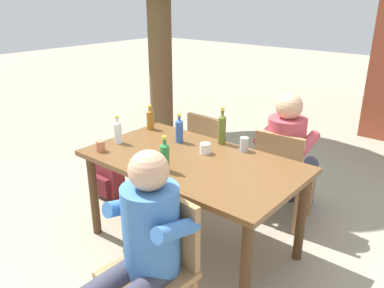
{
  "coord_description": "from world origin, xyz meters",
  "views": [
    {
      "loc": [
        1.7,
        -2.05,
        1.92
      ],
      "look_at": [
        0.0,
        0.0,
        0.89
      ],
      "focal_mm": 36.06,
      "sensor_mm": 36.0,
      "label": 1
    }
  ],
  "objects_px": {
    "chair_far_right": "(282,172)",
    "bottle_green": "(165,156)",
    "cup_steel": "(244,144)",
    "bottle_olive": "(222,128)",
    "bottle_amber": "(150,119)",
    "dining_table": "(192,170)",
    "bottle_blue": "(179,130)",
    "person_in_white_shirt": "(289,151)",
    "chair_far_left": "(213,151)",
    "cup_white": "(205,148)",
    "person_in_plaid_shirt": "(141,244)",
    "chair_near_right": "(157,260)",
    "bottle_clear": "(118,131)",
    "cup_terracotta": "(101,146)",
    "backpack_by_near_side": "(109,177)"
  },
  "relations": [
    {
      "from": "bottle_clear",
      "to": "cup_steel",
      "type": "height_order",
      "value": "bottle_clear"
    },
    {
      "from": "dining_table",
      "to": "bottle_green",
      "type": "xyz_separation_m",
      "value": [
        -0.01,
        -0.28,
        0.2
      ]
    },
    {
      "from": "bottle_clear",
      "to": "person_in_white_shirt",
      "type": "bearing_deg",
      "value": 43.7
    },
    {
      "from": "cup_terracotta",
      "to": "person_in_plaid_shirt",
      "type": "bearing_deg",
      "value": -27.69
    },
    {
      "from": "dining_table",
      "to": "bottle_clear",
      "type": "height_order",
      "value": "bottle_clear"
    },
    {
      "from": "chair_far_left",
      "to": "person_in_white_shirt",
      "type": "distance_m",
      "value": 0.77
    },
    {
      "from": "bottle_clear",
      "to": "cup_terracotta",
      "type": "xyz_separation_m",
      "value": [
        0.03,
        -0.21,
        -0.06
      ]
    },
    {
      "from": "dining_table",
      "to": "bottle_blue",
      "type": "height_order",
      "value": "bottle_blue"
    },
    {
      "from": "dining_table",
      "to": "chair_near_right",
      "type": "distance_m",
      "value": 0.87
    },
    {
      "from": "chair_far_right",
      "to": "bottle_olive",
      "type": "bearing_deg",
      "value": -136.98
    },
    {
      "from": "person_in_white_shirt",
      "to": "cup_terracotta",
      "type": "xyz_separation_m",
      "value": [
        -1.02,
        -1.22,
        0.15
      ]
    },
    {
      "from": "person_in_plaid_shirt",
      "to": "cup_white",
      "type": "distance_m",
      "value": 1.1
    },
    {
      "from": "person_in_plaid_shirt",
      "to": "chair_near_right",
      "type": "bearing_deg",
      "value": 86.02
    },
    {
      "from": "cup_white",
      "to": "backpack_by_near_side",
      "type": "height_order",
      "value": "cup_white"
    },
    {
      "from": "cup_terracotta",
      "to": "bottle_clear",
      "type": "bearing_deg",
      "value": 99.4
    },
    {
      "from": "dining_table",
      "to": "cup_steel",
      "type": "relative_size",
      "value": 14.66
    },
    {
      "from": "chair_near_right",
      "to": "person_in_white_shirt",
      "type": "distance_m",
      "value": 1.65
    },
    {
      "from": "person_in_white_shirt",
      "to": "bottle_green",
      "type": "distance_m",
      "value": 1.24
    },
    {
      "from": "cup_steel",
      "to": "bottle_olive",
      "type": "bearing_deg",
      "value": 175.47
    },
    {
      "from": "bottle_clear",
      "to": "cup_white",
      "type": "bearing_deg",
      "value": 22.1
    },
    {
      "from": "person_in_plaid_shirt",
      "to": "cup_white",
      "type": "bearing_deg",
      "value": 109.4
    },
    {
      "from": "bottle_amber",
      "to": "cup_steel",
      "type": "bearing_deg",
      "value": 5.82
    },
    {
      "from": "dining_table",
      "to": "bottle_amber",
      "type": "xyz_separation_m",
      "value": [
        -0.73,
        0.29,
        0.19
      ]
    },
    {
      "from": "person_in_plaid_shirt",
      "to": "bottle_olive",
      "type": "height_order",
      "value": "person_in_plaid_shirt"
    },
    {
      "from": "person_in_white_shirt",
      "to": "bottle_clear",
      "type": "relative_size",
      "value": 5.0
    },
    {
      "from": "person_in_plaid_shirt",
      "to": "backpack_by_near_side",
      "type": "relative_size",
      "value": 2.7
    },
    {
      "from": "person_in_white_shirt",
      "to": "cup_steel",
      "type": "xyz_separation_m",
      "value": [
        -0.16,
        -0.49,
        0.17
      ]
    },
    {
      "from": "person_in_white_shirt",
      "to": "bottle_olive",
      "type": "xyz_separation_m",
      "value": [
        -0.38,
        -0.47,
        0.24
      ]
    },
    {
      "from": "cup_steel",
      "to": "cup_terracotta",
      "type": "relative_size",
      "value": 1.3
    },
    {
      "from": "bottle_blue",
      "to": "bottle_clear",
      "type": "bearing_deg",
      "value": -138.09
    },
    {
      "from": "chair_far_left",
      "to": "bottle_clear",
      "type": "height_order",
      "value": "bottle_clear"
    },
    {
      "from": "dining_table",
      "to": "cup_white",
      "type": "xyz_separation_m",
      "value": [
        0.01,
        0.15,
        0.13
      ]
    },
    {
      "from": "cup_terracotta",
      "to": "bottle_blue",
      "type": "bearing_deg",
      "value": 57.95
    },
    {
      "from": "bottle_olive",
      "to": "bottle_green",
      "type": "height_order",
      "value": "bottle_olive"
    },
    {
      "from": "bottle_olive",
      "to": "cup_steel",
      "type": "xyz_separation_m",
      "value": [
        0.23,
        -0.02,
        -0.08
      ]
    },
    {
      "from": "chair_far_left",
      "to": "bottle_blue",
      "type": "xyz_separation_m",
      "value": [
        0.06,
        -0.56,
        0.38
      ]
    },
    {
      "from": "chair_far_right",
      "to": "bottle_green",
      "type": "bearing_deg",
      "value": -110.26
    },
    {
      "from": "chair_far_right",
      "to": "bottle_green",
      "type": "distance_m",
      "value": 1.18
    },
    {
      "from": "bottle_clear",
      "to": "backpack_by_near_side",
      "type": "bearing_deg",
      "value": 154.39
    },
    {
      "from": "person_in_white_shirt",
      "to": "cup_white",
      "type": "xyz_separation_m",
      "value": [
        -0.36,
        -0.73,
        0.15
      ]
    },
    {
      "from": "chair_near_right",
      "to": "bottle_blue",
      "type": "relative_size",
      "value": 3.52
    },
    {
      "from": "chair_far_right",
      "to": "bottle_clear",
      "type": "height_order",
      "value": "bottle_clear"
    },
    {
      "from": "bottle_green",
      "to": "bottle_clear",
      "type": "xyz_separation_m",
      "value": [
        -0.67,
        0.15,
        -0.01
      ]
    },
    {
      "from": "chair_far_right",
      "to": "backpack_by_near_side",
      "type": "bearing_deg",
      "value": -156.92
    },
    {
      "from": "bottle_olive",
      "to": "bottle_green",
      "type": "xyz_separation_m",
      "value": [
        0.0,
        -0.68,
        -0.02
      ]
    },
    {
      "from": "dining_table",
      "to": "chair_far_left",
      "type": "distance_m",
      "value": 0.87
    },
    {
      "from": "chair_far_right",
      "to": "bottle_amber",
      "type": "height_order",
      "value": "bottle_amber"
    },
    {
      "from": "person_in_white_shirt",
      "to": "person_in_plaid_shirt",
      "type": "xyz_separation_m",
      "value": [
        0.0,
        -1.75,
        0.0
      ]
    },
    {
      "from": "chair_near_right",
      "to": "cup_steel",
      "type": "xyz_separation_m",
      "value": [
        -0.16,
        1.15,
        0.33
      ]
    },
    {
      "from": "cup_white",
      "to": "bottle_olive",
      "type": "bearing_deg",
      "value": 95.18
    }
  ]
}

